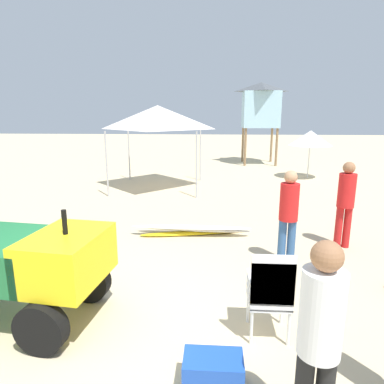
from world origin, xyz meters
The scene contains 11 objects.
ground centered at (0.00, 0.00, 0.00)m, with size 80.00×80.00×0.00m, color beige.
utility_cart centered at (-1.09, 0.21, 0.78)m, with size 2.67×1.56×1.50m.
stacked_plastic_chairs centered at (2.12, -0.02, 0.65)m, with size 0.48×0.48×1.11m.
surfboard_pile centered at (1.00, 3.40, 0.12)m, with size 2.59×0.72×0.24m.
lifeguard_near_left centered at (2.26, -1.32, 1.00)m, with size 0.32×0.32×1.74m.
lifeguard_near_center centered at (4.01, 2.92, 0.99)m, with size 0.32×0.32×1.71m.
lifeguard_far_right centered at (2.74, 2.06, 0.96)m, with size 0.32×0.32×1.67m.
popup_canopy centered at (-0.50, 8.19, 2.47)m, with size 2.89×2.89×2.88m.
lifeguard_tower centered at (3.80, 14.45, 3.03)m, with size 1.98×1.98×4.14m.
beach_umbrella_left centered at (5.30, 10.36, 1.64)m, with size 1.71×1.71×1.94m.
cooler_box centered at (1.48, -0.80, 0.17)m, with size 0.58×0.35×0.34m, color blue.
Camera 1 is at (1.46, -3.57, 2.60)m, focal length 31.52 mm.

